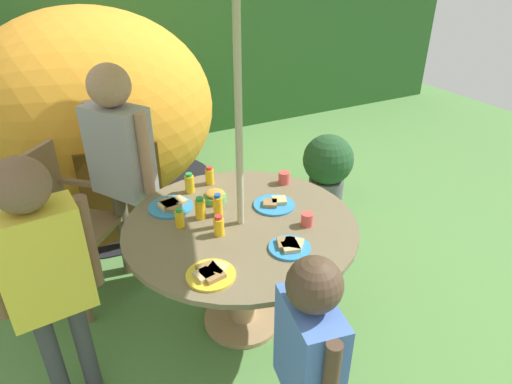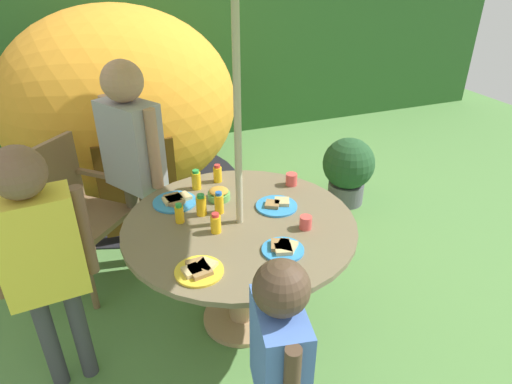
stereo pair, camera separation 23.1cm
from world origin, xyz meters
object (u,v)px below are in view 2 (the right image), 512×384
at_px(child_in_blue_shirt, 279,356).
at_px(juice_bottle_mid_left, 219,203).
at_px(garden_table, 240,246).
at_px(cup_near, 306,222).
at_px(juice_bottle_far_left, 201,205).
at_px(juice_bottle_center_back, 196,180).
at_px(potted_plant, 348,168).
at_px(child_in_grey_shirt, 132,146).
at_px(juice_bottle_near_right, 216,223).
at_px(juice_bottle_far_right, 179,214).
at_px(snack_bowl, 219,194).
at_px(plate_mid_right, 283,248).
at_px(wooden_chair, 69,207).
at_px(child_in_yellow_shirt, 39,247).
at_px(juice_bottle_near_left, 218,174).
at_px(plate_front_edge, 277,205).
at_px(cup_far, 291,179).
at_px(plate_center_front, 175,201).
at_px(plate_back_edge, 199,270).

distance_m(child_in_blue_shirt, juice_bottle_mid_left, 1.03).
xyz_separation_m(garden_table, cup_near, (0.30, -0.18, 0.19)).
bearing_deg(juice_bottle_far_left, juice_bottle_center_back, 80.58).
bearing_deg(potted_plant, child_in_grey_shirt, -170.88).
bearing_deg(juice_bottle_near_right, juice_bottle_far_left, 97.19).
height_order(juice_bottle_far_left, juice_bottle_far_right, juice_bottle_far_left).
distance_m(child_in_grey_shirt, cup_near, 1.18).
bearing_deg(snack_bowl, plate_mid_right, -76.68).
distance_m(wooden_chair, juice_bottle_center_back, 0.86).
height_order(child_in_yellow_shirt, juice_bottle_near_left, child_in_yellow_shirt).
height_order(child_in_grey_shirt, plate_front_edge, child_in_grey_shirt).
bearing_deg(juice_bottle_far_left, cup_far, 12.82).
bearing_deg(plate_mid_right, wooden_chair, 131.45).
distance_m(child_in_grey_shirt, plate_center_front, 0.48).
bearing_deg(juice_bottle_near_right, juice_bottle_mid_left, 67.80).
relative_size(child_in_yellow_shirt, juice_bottle_far_left, 10.58).
xyz_separation_m(wooden_chair, juice_bottle_far_left, (0.70, -0.65, 0.22)).
distance_m(child_in_grey_shirt, plate_front_edge, 0.97).
bearing_deg(plate_center_front, cup_near, -41.23).
distance_m(child_in_grey_shirt, juice_bottle_near_left, 0.55).
xyz_separation_m(plate_back_edge, juice_bottle_mid_left, (0.23, 0.46, 0.05)).
xyz_separation_m(plate_mid_right, juice_bottle_near_right, (-0.25, 0.27, 0.04)).
distance_m(plate_center_front, cup_far, 0.71).
height_order(potted_plant, plate_back_edge, plate_back_edge).
relative_size(wooden_chair, juice_bottle_near_left, 8.28).
distance_m(child_in_yellow_shirt, cup_near, 1.25).
height_order(plate_center_front, juice_bottle_far_right, juice_bottle_far_right).
height_order(child_in_yellow_shirt, cup_far, child_in_yellow_shirt).
relative_size(plate_center_front, juice_bottle_far_right, 2.25).
bearing_deg(snack_bowl, juice_bottle_mid_left, -106.28).
relative_size(child_in_yellow_shirt, juice_bottle_far_right, 11.90).
bearing_deg(snack_bowl, cup_far, 1.03).
bearing_deg(plate_back_edge, plate_center_front, 87.26).
height_order(juice_bottle_center_back, cup_near, juice_bottle_center_back).
distance_m(plate_back_edge, juice_bottle_near_right, 0.33).
height_order(garden_table, juice_bottle_mid_left, juice_bottle_mid_left).
relative_size(juice_bottle_near_right, cup_far, 1.49).
relative_size(juice_bottle_near_right, juice_bottle_far_right, 1.00).
height_order(plate_center_front, cup_far, cup_far).
height_order(child_in_yellow_shirt, plate_center_front, child_in_yellow_shirt).
distance_m(juice_bottle_far_right, juice_bottle_mid_left, 0.22).
height_order(child_in_yellow_shirt, child_in_blue_shirt, child_in_yellow_shirt).
height_order(plate_mid_right, juice_bottle_far_right, juice_bottle_far_right).
distance_m(plate_center_front, juice_bottle_near_right, 0.39).
bearing_deg(cup_near, plate_center_front, 138.77).
relative_size(juice_bottle_center_back, cup_near, 1.76).
bearing_deg(child_in_blue_shirt, plate_front_edge, -12.52).
bearing_deg(juice_bottle_center_back, juice_bottle_mid_left, -81.70).
distance_m(snack_bowl, plate_mid_right, 0.61).
distance_m(plate_center_front, plate_mid_right, 0.75).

